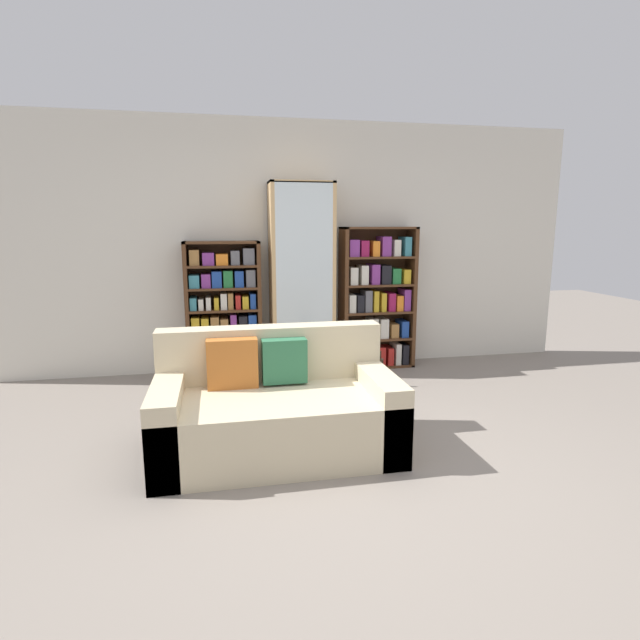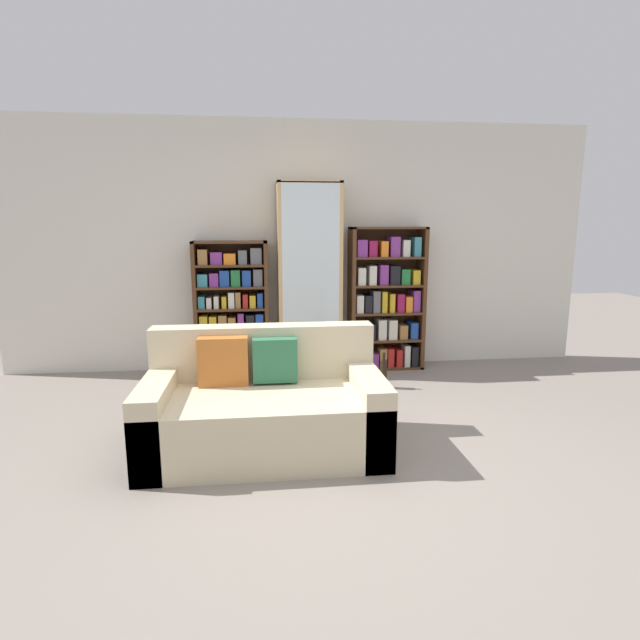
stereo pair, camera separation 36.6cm
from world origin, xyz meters
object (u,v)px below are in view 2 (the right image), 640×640
at_px(couch, 264,408).
at_px(wine_bottle, 383,373).
at_px(bookshelf_right, 386,302).
at_px(display_cabinet, 309,280).
at_px(bookshelf_left, 232,309).

height_order(couch, wine_bottle, couch).
xyz_separation_m(bookshelf_right, wine_bottle, (-0.19, -0.73, -0.60)).
bearing_deg(display_cabinet, bookshelf_left, 178.97).
height_order(couch, bookshelf_right, bookshelf_right).
height_order(bookshelf_left, wine_bottle, bookshelf_left).
relative_size(couch, bookshelf_left, 1.17).
height_order(couch, display_cabinet, display_cabinet).
height_order(couch, bookshelf_left, bookshelf_left).
xyz_separation_m(bookshelf_left, wine_bottle, (1.50, -0.73, -0.56)).
bearing_deg(wine_bottle, bookshelf_left, 154.07).
distance_m(couch, bookshelf_left, 2.01).
bearing_deg(couch, bookshelf_right, 54.81).
bearing_deg(bookshelf_left, wine_bottle, -25.93).
bearing_deg(wine_bottle, bookshelf_right, 75.08).
bearing_deg(couch, bookshelf_left, 99.47).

